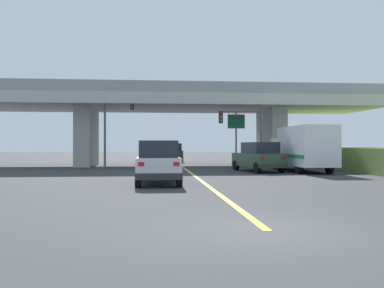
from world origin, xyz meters
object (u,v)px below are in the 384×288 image
at_px(suv_lead, 158,162).
at_px(traffic_signal_nearside, 246,127).
at_px(suv_crossing, 258,157).
at_px(box_truck, 303,148).
at_px(highway_sign, 236,127).
at_px(traffic_signal_farside, 114,119).
at_px(sedan_oncoming, 173,153).

height_order(suv_lead, traffic_signal_nearside, traffic_signal_nearside).
height_order(suv_crossing, box_truck, box_truck).
height_order(traffic_signal_nearside, highway_sign, traffic_signal_nearside).
bearing_deg(traffic_signal_farside, highway_sign, 12.58).
bearing_deg(sedan_oncoming, suv_lead, -94.22).
xyz_separation_m(sedan_oncoming, highway_sign, (4.99, -9.64, 2.40)).
bearing_deg(box_truck, highway_sign, 111.85).
xyz_separation_m(suv_crossing, sedan_oncoming, (-5.06, 17.08, -0.00)).
xyz_separation_m(traffic_signal_nearside, highway_sign, (-0.31, 2.50, 0.08)).
distance_m(sedan_oncoming, traffic_signal_farside, 13.33).
xyz_separation_m(suv_lead, highway_sign, (6.88, 15.91, 2.39)).
bearing_deg(sedan_oncoming, traffic_signal_farside, -113.68).
xyz_separation_m(suv_lead, sedan_oncoming, (1.88, 25.55, -0.01)).
height_order(suv_lead, traffic_signal_farside, traffic_signal_farside).
height_order(box_truck, traffic_signal_nearside, traffic_signal_nearside).
height_order(sedan_oncoming, traffic_signal_nearside, traffic_signal_nearside).
bearing_deg(suv_lead, box_truck, 39.41).
distance_m(traffic_signal_nearside, traffic_signal_farside, 10.55).
bearing_deg(traffic_signal_nearside, sedan_oncoming, 113.59).
xyz_separation_m(box_truck, sedan_oncoming, (-8.09, 17.35, -0.62)).
distance_m(box_truck, sedan_oncoming, 19.15).
bearing_deg(traffic_signal_nearside, suv_crossing, -92.85).
bearing_deg(box_truck, traffic_signal_farside, 157.80).
relative_size(suv_lead, highway_sign, 1.02).
bearing_deg(box_truck, suv_lead, -140.59).
relative_size(suv_lead, traffic_signal_farside, 0.77).
distance_m(suv_crossing, sedan_oncoming, 17.82).
xyz_separation_m(suv_crossing, highway_sign, (-0.06, 7.45, 2.39)).
xyz_separation_m(suv_lead, box_truck, (9.97, 8.19, 0.61)).
bearing_deg(sedan_oncoming, highway_sign, -62.61).
height_order(suv_lead, suv_crossing, same).
height_order(suv_crossing, highway_sign, highway_sign).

